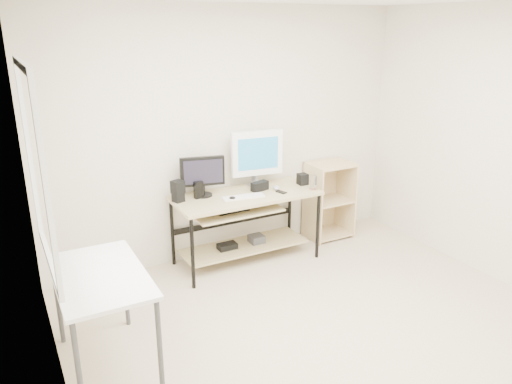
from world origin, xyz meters
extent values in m
cube|color=beige|center=(0.00, 0.00, -0.01)|extent=(4.00, 4.00, 0.01)
cube|color=silver|center=(0.00, 2.00, 1.30)|extent=(4.00, 0.01, 2.60)
cube|color=silver|center=(-2.00, 0.00, 1.30)|extent=(0.01, 4.00, 2.60)
cube|color=white|center=(-1.98, 0.60, 1.55)|extent=(0.01, 1.00, 1.20)
cube|color=tan|center=(0.00, 1.66, 0.73)|extent=(1.50, 0.65, 0.03)
cube|color=tan|center=(-0.15, 1.60, 0.62)|extent=(0.90, 0.49, 0.02)
cube|color=tan|center=(0.00, 1.71, 0.15)|extent=(1.35, 0.46, 0.02)
cube|color=black|center=(-0.20, 1.60, 0.64)|extent=(0.33, 0.22, 0.01)
cylinder|color=black|center=(0.05, 1.55, 0.64)|extent=(0.14, 0.01, 0.01)
cube|color=#3C3C3F|center=(0.15, 1.71, 0.20)|extent=(0.15, 0.15, 0.08)
cube|color=black|center=(-0.20, 1.71, 0.19)|extent=(0.20, 0.12, 0.06)
cylinder|color=black|center=(-0.71, 1.37, 0.36)|extent=(0.04, 0.04, 0.72)
cylinder|color=black|center=(-0.71, 1.94, 0.36)|extent=(0.04, 0.04, 0.72)
cylinder|color=black|center=(0.71, 1.37, 0.36)|extent=(0.04, 0.04, 0.72)
cylinder|color=black|center=(0.71, 1.94, 0.36)|extent=(0.04, 0.04, 0.72)
cube|color=white|center=(-1.68, 0.60, 0.73)|extent=(0.60, 1.00, 0.03)
cylinder|color=#3C3C3F|center=(-1.94, 0.14, 0.36)|extent=(0.04, 0.04, 0.72)
cylinder|color=#3C3C3F|center=(-1.94, 1.06, 0.36)|extent=(0.04, 0.04, 0.72)
cylinder|color=#3C3C3F|center=(-1.42, 0.14, 0.36)|extent=(0.04, 0.04, 0.72)
cylinder|color=#3C3C3F|center=(-1.42, 1.06, 0.36)|extent=(0.04, 0.04, 0.72)
cube|color=#DCC089|center=(0.91, 1.78, 0.45)|extent=(0.02, 0.40, 0.90)
cube|color=#DCC089|center=(1.39, 1.78, 0.45)|extent=(0.02, 0.40, 0.90)
cube|color=#DCC089|center=(1.15, 1.97, 0.45)|extent=(0.50, 0.02, 0.90)
cube|color=#DCC089|center=(1.15, 1.78, 0.04)|extent=(0.46, 0.38, 0.02)
cube|color=#DCC089|center=(1.15, 1.78, 0.45)|extent=(0.46, 0.38, 0.02)
cube|color=#DCC089|center=(1.15, 1.78, 0.88)|extent=(0.46, 0.38, 0.02)
cylinder|color=black|center=(-0.41, 1.81, 0.76)|extent=(0.19, 0.19, 0.02)
cylinder|color=black|center=(-0.41, 1.81, 0.81)|extent=(0.04, 0.04, 0.09)
cube|color=black|center=(-0.41, 1.81, 1.01)|extent=(0.44, 0.14, 0.30)
cube|color=black|center=(-0.41, 1.78, 1.01)|extent=(0.37, 0.09, 0.24)
cube|color=silver|center=(0.22, 1.83, 0.76)|extent=(0.20, 0.18, 0.02)
cylinder|color=silver|center=(0.22, 1.83, 0.82)|extent=(0.05, 0.05, 0.11)
cube|color=white|center=(0.22, 1.83, 1.11)|extent=(0.56, 0.12, 0.47)
cube|color=teal|center=(0.22, 1.80, 1.11)|extent=(0.47, 0.06, 0.38)
cube|color=white|center=(-0.07, 1.57, 0.76)|extent=(0.44, 0.17, 0.01)
ellipsoid|color=#BABABF|center=(0.35, 1.64, 0.77)|extent=(0.11, 0.13, 0.04)
cube|color=black|center=(0.18, 1.69, 0.80)|extent=(0.20, 0.13, 0.09)
cube|color=black|center=(-0.69, 1.77, 0.79)|extent=(0.12, 0.12, 0.09)
cube|color=black|center=(-0.69, 1.77, 0.90)|extent=(0.13, 0.13, 0.13)
cube|color=black|center=(0.69, 1.66, 0.81)|extent=(0.10, 0.10, 0.12)
cube|color=black|center=(-0.47, 1.77, 0.84)|extent=(0.09, 0.06, 0.17)
cylinder|color=black|center=(-0.20, 1.57, 0.76)|extent=(0.06, 0.06, 0.02)
cube|color=black|center=(0.35, 1.53, 0.75)|extent=(0.09, 0.13, 0.01)
cylinder|color=#AF774F|center=(0.69, 1.46, 0.75)|extent=(0.12, 0.12, 0.01)
cylinder|color=white|center=(0.69, 1.46, 0.83)|extent=(0.09, 0.09, 0.14)
camera|label=1|loc=(-2.18, -2.65, 2.39)|focal=35.00mm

